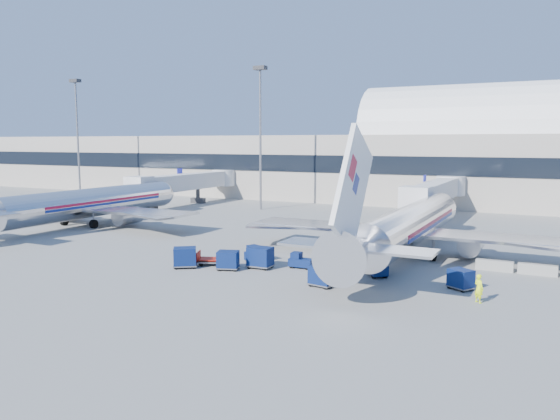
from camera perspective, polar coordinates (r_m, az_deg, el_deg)
The scene contains 20 objects.
ground at distance 52.59m, azimuth 1.28°, elevation -4.74°, with size 260.00×260.00×0.00m, color gray.
terminal at distance 108.52m, azimuth 7.62°, elevation 5.33°, with size 170.00×28.15×21.00m.
airliner_main at distance 52.97m, azimuth 13.24°, elevation -1.63°, with size 32.00×37.26×12.07m.
airliner_mid at distance 74.80m, azimuth -19.80°, elevation 0.65°, with size 32.00×37.26×12.07m.
jetbridge_near at distance 78.91m, azimuth 16.10°, elevation 1.84°, with size 4.40×27.50×6.25m.
jetbridge_mid at distance 96.01m, azimuth -9.36°, elevation 2.92°, with size 4.40×27.50×6.25m.
mast_far_west at distance 112.31m, azimuth -20.45°, elevation 8.72°, with size 2.00×1.20×22.60m.
mast_west at distance 87.40m, azimuth -2.07°, elevation 9.74°, with size 2.00×1.20×22.60m.
barrier_near at distance 49.70m, azimuth 21.50°, elevation -5.41°, with size 3.00×0.55×0.90m, color #9E9E96.
barrier_mid at distance 49.53m, azimuth 25.31°, elevation -5.65°, with size 3.00×0.55×0.90m, color #9E9E96.
tug_lead at distance 47.26m, azimuth 2.14°, elevation -5.34°, with size 2.10×1.10×1.35m.
tug_right at distance 45.37m, azimuth 9.88°, elevation -5.80°, with size 2.61×2.74×1.65m.
tug_left at distance 49.88m, azimuth -2.40°, elevation -4.59°, with size 2.04×2.60×1.52m.
cart_train_a at distance 47.09m, azimuth -2.06°, elevation -4.94°, with size 2.12×1.65×1.83m.
cart_train_b at distance 46.70m, azimuth -5.45°, elevation -5.21°, with size 2.18×1.91×1.62m.
cart_train_c at distance 47.95m, azimuth -9.90°, elevation -4.86°, with size 2.52×2.40×1.76m.
cart_solo_near at distance 41.36m, azimuth 4.44°, elevation -6.82°, with size 2.08×1.73×1.62m.
cart_solo_far at distance 42.61m, azimuth 18.38°, elevation -6.84°, with size 2.13×2.00×1.50m.
cart_open_red at distance 48.75m, azimuth -7.26°, elevation -5.24°, with size 2.64×2.27×0.59m.
ramp_worker at distance 39.56m, azimuth 20.06°, elevation -7.70°, with size 0.72×0.47×1.98m, color #D6F419.
Camera 1 is at (22.21, -46.43, 10.83)m, focal length 35.00 mm.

